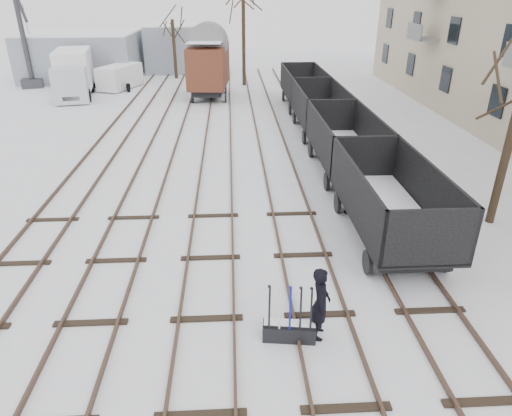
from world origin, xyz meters
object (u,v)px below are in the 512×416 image
Objects in this scene: freight_wagon_a at (388,211)px; panel_van at (120,77)px; box_van_wagon at (209,64)px; lorry at (73,73)px; crane at (29,60)px; worker at (320,303)px; ground_frame at (289,330)px.

panel_van is (-14.59, 26.71, -0.02)m from freight_wagon_a.
box_van_wagon is at bearing 106.67° from freight_wagon_a.
lorry is (-17.54, 24.02, 0.74)m from freight_wagon_a.
freight_wagon_a is at bearing -66.01° from crane.
box_van_wagon is 16.37m from crane.
box_van_wagon is at bearing 18.31° from worker.
crane reaches higher than lorry.
panel_van is at bearing 31.51° from lorry.
crane is at bearing 126.93° from ground_frame.
crane is (-4.84, 3.98, 0.44)m from lorry.
box_van_wagon is 0.70× the size of crane.
freight_wagon_a reaches higher than worker.
worker is 32.17m from lorry.
crane is at bearing -169.13° from panel_van.
crane is (-22.37, 28.00, 1.18)m from freight_wagon_a.
ground_frame is 0.18× the size of crane.
worker is at bearing -74.39° from lorry.
freight_wagon_a is at bearing -64.78° from lorry.
lorry is at bearing -54.11° from crane.
box_van_wagon reaches higher than worker.
box_van_wagon reaches higher than panel_van.
ground_frame is at bearing -51.05° from panel_van.
lorry reaches higher than ground_frame.
crane reaches higher than box_van_wagon.
lorry is at bearing 178.65° from box_van_wagon.
freight_wagon_a is at bearing -68.42° from box_van_wagon.
lorry is 6.28m from crane.
crane is at bearing 41.11° from worker.
lorry is (-10.69, 1.17, -0.74)m from box_van_wagon.
crane reaches higher than worker.
lorry is at bearing 126.13° from freight_wagon_a.
lorry is at bearing -117.29° from panel_van.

